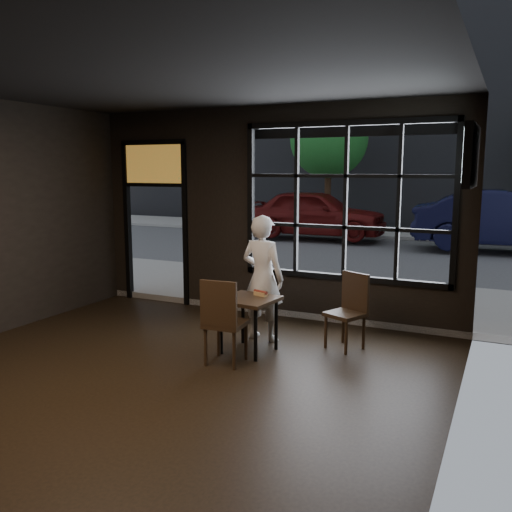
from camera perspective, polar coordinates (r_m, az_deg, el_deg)
The scene contains 17 objects.
floor at distance 5.74m, azimuth -13.55°, elevation -14.48°, with size 6.00×7.00×0.02m, color black.
ceiling at distance 5.35m, azimuth -14.92°, elevation 19.00°, with size 6.00×7.00×0.02m, color black.
wall_right at distance 4.13m, azimuth 19.94°, elevation -0.72°, with size 0.04×7.00×3.20m, color black.
window_frame at distance 7.88m, azimuth 9.40°, elevation 5.65°, with size 3.06×0.12×2.28m, color black.
stained_transom at distance 9.33m, azimuth -10.67°, elevation 9.53°, with size 1.20×0.06×0.70m, color orange.
street_asphalt at distance 28.35m, azimuth 18.49°, elevation 4.10°, with size 60.00×41.00×0.04m, color #545456.
building_across at distance 27.76m, azimuth 19.06°, elevation 19.58°, with size 28.00×12.00×15.00m, color #5B5956.
cafe_table at distance 6.80m, azimuth -0.76°, elevation -7.24°, with size 0.64×0.64×0.70m, color black.
chair_near at distance 6.38m, azimuth -3.19°, elevation -6.81°, with size 0.44×0.44×1.03m, color black.
chair_window at distance 6.97m, azimuth 9.37°, elevation -5.81°, with size 0.42×0.42×0.96m, color black.
man at distance 7.18m, azimuth 0.71°, elevation -2.32°, with size 0.61×0.40×1.67m, color silver.
hotdog at distance 6.81m, azimuth 0.49°, elevation -3.97°, with size 0.20×0.08×0.06m, color tan, non-canonical shape.
cup at distance 6.65m, azimuth -2.86°, elevation -4.12°, with size 0.12×0.12×0.10m, color silver.
tv at distance 6.34m, azimuth 21.74°, elevation 9.73°, with size 0.13×1.14×0.67m, color black.
navy_car at distance 16.01m, azimuth 24.93°, elevation 3.44°, with size 1.70×4.86×1.60m, color black.
maroon_car at distance 17.41m, azimuth 6.26°, elevation 4.51°, with size 1.80×4.47×1.52m, color #5B110F.
tree_left at distance 19.54m, azimuth 7.67°, elevation 12.07°, with size 2.73×2.73×4.65m.
Camera 1 is at (3.36, -4.06, 2.27)m, focal length 38.00 mm.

